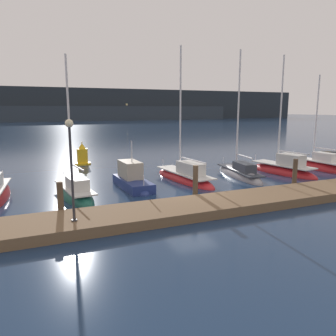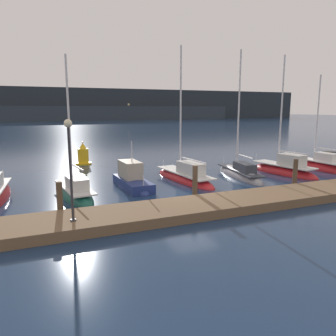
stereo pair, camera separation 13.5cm
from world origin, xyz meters
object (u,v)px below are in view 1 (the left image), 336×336
object	(u,v)px
sailboat_berth_7	(283,171)
channel_buoy	(82,156)
sailboat_berth_8	(318,167)
dock_lamppost	(71,154)
motorboat_berth_4	(132,184)
sailboat_berth_5	(185,178)
sailboat_berth_3	(75,194)
sailboat_berth_6	(239,175)
rowboat_adrift	(326,153)

from	to	relation	value
sailboat_berth_7	channel_buoy	bearing A→B (deg)	143.18
sailboat_berth_8	dock_lamppost	xyz separation A→B (m)	(-20.37, -6.52, 3.02)
motorboat_berth_4	dock_lamppost	bearing A→B (deg)	-124.65
sailboat_berth_7	sailboat_berth_5	bearing A→B (deg)	174.61
sailboat_berth_8	sailboat_berth_3	bearing A→B (deg)	-176.99
sailboat_berth_3	channel_buoy	distance (m)	11.18
motorboat_berth_4	sailboat_berth_8	bearing A→B (deg)	0.70
sailboat_berth_3	sailboat_berth_6	world-z (taller)	sailboat_berth_6
sailboat_berth_3	sailboat_berth_8	world-z (taller)	sailboat_berth_3
sailboat_berth_3	motorboat_berth_4	xyz separation A→B (m)	(3.65, 0.84, 0.11)
sailboat_berth_5	channel_buoy	bearing A→B (deg)	120.46
dock_lamppost	sailboat_berth_7	bearing A→B (deg)	20.71
sailboat_berth_8	rowboat_adrift	size ratio (longest dim) A/B	2.37
sailboat_berth_8	dock_lamppost	size ratio (longest dim) A/B	2.01
sailboat_berth_6	rowboat_adrift	size ratio (longest dim) A/B	2.81
channel_buoy	rowboat_adrift	distance (m)	26.23
sailboat_berth_7	rowboat_adrift	bearing A→B (deg)	29.36
sailboat_berth_3	dock_lamppost	world-z (taller)	sailboat_berth_3
motorboat_berth_4	sailboat_berth_6	size ratio (longest dim) A/B	0.48
motorboat_berth_4	rowboat_adrift	xyz separation A→B (m)	(24.45, 6.86, -0.24)
sailboat_berth_5	sailboat_berth_3	bearing A→B (deg)	-168.86
sailboat_berth_8	motorboat_berth_4	bearing A→B (deg)	-179.30
motorboat_berth_4	sailboat_berth_6	xyz separation A→B (m)	(8.32, 0.30, -0.12)
sailboat_berth_3	rowboat_adrift	distance (m)	29.14
motorboat_berth_4	sailboat_berth_3	bearing A→B (deg)	-167.06
motorboat_berth_4	sailboat_berth_8	xyz separation A→B (m)	(16.00, 0.20, -0.08)
sailboat_berth_5	rowboat_adrift	world-z (taller)	sailboat_berth_5
sailboat_berth_3	channel_buoy	bearing A→B (deg)	79.20
rowboat_adrift	motorboat_berth_4	bearing A→B (deg)	-164.34
sailboat_berth_3	dock_lamppost	bearing A→B (deg)	-97.49
sailboat_berth_8	channel_buoy	world-z (taller)	sailboat_berth_8
sailboat_berth_8	channel_buoy	xyz separation A→B (m)	(-17.56, 9.93, 0.61)
channel_buoy	sailboat_berth_6	bearing A→B (deg)	-44.84
sailboat_berth_5	sailboat_berth_7	size ratio (longest dim) A/B	1.02
sailboat_berth_7	channel_buoy	size ratio (longest dim) A/B	4.62
sailboat_berth_6	sailboat_berth_7	bearing A→B (deg)	-5.96
sailboat_berth_5	rowboat_adrift	size ratio (longest dim) A/B	2.79
sailboat_berth_6	sailboat_berth_7	size ratio (longest dim) A/B	1.03
sailboat_berth_3	sailboat_berth_8	distance (m)	19.68
sailboat_berth_3	sailboat_berth_6	xyz separation A→B (m)	(11.97, 1.14, -0.01)
motorboat_berth_4	sailboat_berth_7	bearing A→B (deg)	-0.45
sailboat_berth_6	channel_buoy	distance (m)	13.95
dock_lamppost	rowboat_adrift	world-z (taller)	dock_lamppost
motorboat_berth_4	sailboat_berth_5	bearing A→B (deg)	9.48
motorboat_berth_4	rowboat_adrift	bearing A→B (deg)	15.66
motorboat_berth_4	channel_buoy	distance (m)	10.26
sailboat_berth_3	channel_buoy	world-z (taller)	sailboat_berth_3
rowboat_adrift	sailboat_berth_5	bearing A→B (deg)	-163.17
sailboat_berth_5	sailboat_berth_6	bearing A→B (deg)	-4.89
sailboat_berth_7	dock_lamppost	world-z (taller)	sailboat_berth_7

